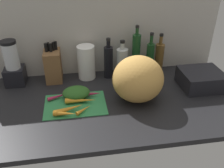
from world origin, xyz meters
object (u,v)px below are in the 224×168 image
carrot_2 (72,95)px  bottle_4 (159,57)px  carrot_5 (81,100)px  carrot_1 (84,110)px  bottle_2 (136,55)px  carrot_3 (65,114)px  carrot_4 (91,94)px  bottle_3 (150,58)px  winter_squash (138,79)px  knife_block (53,65)px  paper_towel_roll (86,62)px  bottle_0 (108,62)px  carrot_0 (69,109)px  cutting_board (75,104)px  dish_rack (201,79)px  blender_appliance (13,66)px  bottle_1 (122,62)px  carrot_6 (60,96)px

carrot_2 → bottle_4: size_ratio=0.46×
carrot_2 → carrot_5: carrot_5 is taller
carrot_1 → bottle_2: size_ratio=0.29×
carrot_3 → carrot_4: (15.56, 17.02, -0.02)cm
bottle_3 → winter_squash: bearing=-118.5°
winter_squash → knife_block: (-49.05, 32.08, -2.83)cm
bottle_4 → paper_towel_roll: bearing=-178.0°
paper_towel_roll → bottle_0: 14.75cm
carrot_0 → carrot_2: (1.51, 14.43, -0.66)cm
carrot_5 → bottle_4: bottle_4 is taller
carrot_3 → bottle_0: 50.86cm
cutting_board → carrot_3: size_ratio=2.92×
carrot_0 → dish_rack: (83.01, 15.01, 2.83)cm
winter_squash → carrot_4: bearing=167.6°
carrot_1 → knife_block: 44.97cm
carrot_5 → knife_block: 37.04cm
carrot_1 → bottle_4: size_ratio=0.37×
carrot_0 → carrot_1: (7.72, -1.06, -0.63)cm
paper_towel_roll → bottle_3: size_ratio=0.76×
carrot_2 → knife_block: 28.80cm
carrot_3 → bottle_3: bottle_3 is taller
carrot_4 → bottle_3: 49.27cm
carrot_2 → bottle_2: (44.27, 23.32, 13.06)cm
winter_squash → bottle_3: bottle_3 is taller
winter_squash → bottle_3: bearing=61.5°
carrot_4 → carrot_2: bearing=174.7°
dish_rack → blender_appliance: bearing=169.2°
knife_block → bottle_2: 55.40cm
bottle_2 → bottle_3: (9.67, -1.04, -2.97)cm
carrot_4 → bottle_1: size_ratio=0.45×
carrot_1 → dish_rack: dish_rack is taller
carrot_2 → bottle_4: bearing=22.7°
winter_squash → bottle_0: 31.96cm
carrot_3 → bottle_0: size_ratio=0.43×
cutting_board → carrot_4: 11.98cm
knife_block → dish_rack: 95.79cm
carrot_6 → carrot_5: bearing=-33.0°
carrot_3 → winter_squash: (42.05, 11.19, 11.06)cm
carrot_5 → bottle_3: 57.80cm
carrot_3 → knife_block: knife_block is taller
bottle_0 → cutting_board: bearing=-128.1°
carrot_3 → carrot_1: bearing=14.4°
bottle_1 → carrot_4: bearing=-135.0°
bottle_3 → paper_towel_roll: bearing=177.7°
carrot_3 → paper_towel_roll: 45.53cm
carrot_2 → bottle_3: bearing=22.4°
carrot_2 → paper_towel_roll: (10.79, 24.03, 9.49)cm
carrot_1 → carrot_3: (-10.14, -2.60, 0.46)cm
cutting_board → bottle_3: 61.21cm
carrot_0 → carrot_3: bearing=-123.5°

